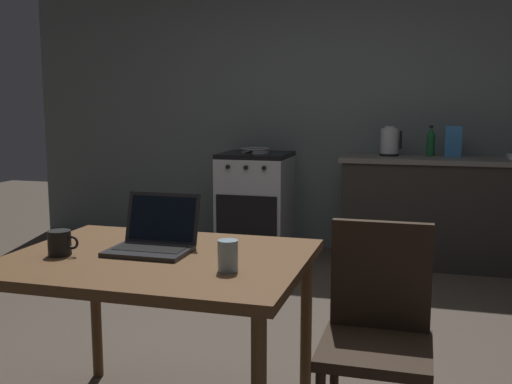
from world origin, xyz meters
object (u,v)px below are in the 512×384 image
object	(u,v)px
cereal_box	(453,142)
drinking_glass	(228,256)
dining_table	(158,274)
frying_pan	(255,150)
stove_oven	(256,203)
laptop	(153,240)
electric_kettle	(390,142)
chair	(377,326)
bottle_b	(431,142)
coffee_mug	(60,243)

from	to	relation	value
cereal_box	drinking_glass	bearing A→B (deg)	-105.54
dining_table	frying_pan	distance (m)	3.04
stove_oven	laptop	world-z (taller)	laptop
stove_oven	electric_kettle	bearing A→B (deg)	0.12
chair	laptop	bearing A→B (deg)	-171.79
drinking_glass	stove_oven	bearing A→B (deg)	104.01
frying_pan	drinking_glass	distance (m)	3.23
dining_table	chair	distance (m)	0.87
chair	cereal_box	size ratio (longest dim) A/B	3.51
chair	laptop	world-z (taller)	laptop
chair	electric_kettle	bearing A→B (deg)	99.98
dining_table	frying_pan	bearing A→B (deg)	98.53
frying_pan	cereal_box	distance (m)	1.67
dining_table	laptop	xyz separation A→B (m)	(-0.05, 0.06, 0.12)
drinking_glass	bottle_b	bearing A→B (deg)	77.67
laptop	electric_kettle	size ratio (longest dim) A/B	1.30
stove_oven	frying_pan	xyz separation A→B (m)	(0.00, -0.03, 0.47)
laptop	coffee_mug	bearing A→B (deg)	-157.41
frying_pan	dining_table	bearing A→B (deg)	-81.47
frying_pan	bottle_b	xyz separation A→B (m)	(1.49, 0.11, 0.09)
laptop	electric_kettle	world-z (taller)	electric_kettle
chair	laptop	distance (m)	0.94
chair	frying_pan	size ratio (longest dim) A/B	2.03
cereal_box	laptop	bearing A→B (deg)	-112.99
electric_kettle	cereal_box	bearing A→B (deg)	2.26
frying_pan	coffee_mug	world-z (taller)	frying_pan
dining_table	bottle_b	size ratio (longest dim) A/B	4.59
laptop	bottle_b	distance (m)	3.24
dining_table	bottle_b	distance (m)	3.30
dining_table	laptop	distance (m)	0.14
frying_pan	cereal_box	xyz separation A→B (m)	(1.67, 0.05, 0.10)
coffee_mug	cereal_box	xyz separation A→B (m)	(1.59, 3.15, 0.23)
electric_kettle	coffee_mug	bearing A→B (deg)	-109.11
stove_oven	frying_pan	bearing A→B (deg)	-84.80
electric_kettle	bottle_b	size ratio (longest dim) A/B	0.97
laptop	electric_kettle	xyz separation A→B (m)	(0.76, 2.96, 0.23)
bottle_b	chair	bearing A→B (deg)	-93.64
dining_table	drinking_glass	world-z (taller)	drinking_glass
frying_pan	bottle_b	world-z (taller)	bottle_b
frying_pan	laptop	bearing A→B (deg)	-82.19
dining_table	cereal_box	size ratio (longest dim) A/B	4.56
chair	bottle_b	size ratio (longest dim) A/B	3.53
coffee_mug	electric_kettle	bearing A→B (deg)	70.89
laptop	dining_table	bearing A→B (deg)	-57.74
laptop	frying_pan	bearing A→B (deg)	93.83
coffee_mug	chair	bearing A→B (deg)	8.18
drinking_glass	laptop	bearing A→B (deg)	153.01
stove_oven	drinking_glass	world-z (taller)	stove_oven
laptop	electric_kettle	distance (m)	3.07
frying_pan	coffee_mug	size ratio (longest dim) A/B	3.42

